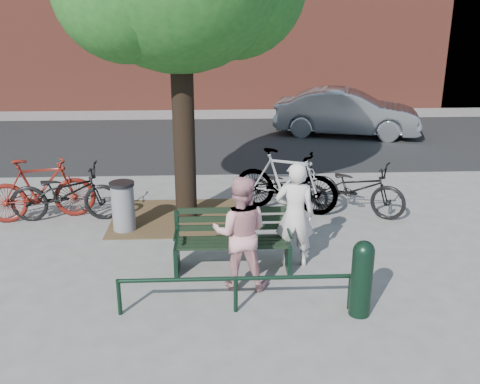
{
  "coord_description": "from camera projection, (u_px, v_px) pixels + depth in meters",
  "views": [
    {
      "loc": [
        -0.23,
        -7.34,
        3.73
      ],
      "look_at": [
        0.16,
        1.0,
        0.91
      ],
      "focal_mm": 40.0,
      "sensor_mm": 36.0,
      "label": 1
    }
  ],
  "objects": [
    {
      "name": "guard_railing",
      "position": [
        236.0,
        284.0,
        6.88
      ],
      "size": [
        3.06,
        0.06,
        0.51
      ],
      "color": "black",
      "rests_on": "ground"
    },
    {
      "name": "park_bench",
      "position": [
        232.0,
        239.0,
        8.07
      ],
      "size": [
        1.74,
        0.54,
        0.97
      ],
      "color": "black",
      "rests_on": "ground"
    },
    {
      "name": "road",
      "position": [
        223.0,
        141.0,
        16.19
      ],
      "size": [
        40.0,
        7.0,
        0.01
      ],
      "primitive_type": "cube",
      "color": "black",
      "rests_on": "ground"
    },
    {
      "name": "person_right",
      "position": [
        240.0,
        233.0,
        7.41
      ],
      "size": [
        0.86,
        0.71,
        1.64
      ],
      "primitive_type": "imported",
      "rotation": [
        0.0,
        0.0,
        3.03
      ],
      "color": "#CF8E93",
      "rests_on": "ground"
    },
    {
      "name": "litter_bin",
      "position": [
        123.0,
        206.0,
        9.47
      ],
      "size": [
        0.44,
        0.44,
        0.9
      ],
      "color": "gray",
      "rests_on": "ground"
    },
    {
      "name": "ground",
      "position": [
        233.0,
        269.0,
        8.15
      ],
      "size": [
        90.0,
        90.0,
        0.0
      ],
      "primitive_type": "plane",
      "color": "gray",
      "rests_on": "ground"
    },
    {
      "name": "bicycle_c",
      "position": [
        286.0,
        188.0,
        10.51
      ],
      "size": [
        1.8,
        1.18,
        0.89
      ],
      "primitive_type": "imported",
      "rotation": [
        0.0,
        0.0,
        1.19
      ],
      "color": "black",
      "rests_on": "ground"
    },
    {
      "name": "person_left",
      "position": [
        295.0,
        215.0,
        8.07
      ],
      "size": [
        0.63,
        0.45,
        1.64
      ],
      "primitive_type": "imported",
      "rotation": [
        0.0,
        0.0,
        3.04
      ],
      "color": "beige",
      "rests_on": "ground"
    },
    {
      "name": "bicycle_a",
      "position": [
        65.0,
        193.0,
        9.92
      ],
      "size": [
        2.05,
        0.77,
        1.07
      ],
      "primitive_type": "imported",
      "rotation": [
        0.0,
        0.0,
        1.6
      ],
      "color": "black",
      "rests_on": "ground"
    },
    {
      "name": "bicycle_b",
      "position": [
        40.0,
        189.0,
        9.93
      ],
      "size": [
        2.06,
        1.02,
        1.19
      ],
      "primitive_type": "imported",
      "rotation": [
        0.0,
        0.0,
        1.82
      ],
      "color": "#60140D",
      "rests_on": "ground"
    },
    {
      "name": "bicycle_e",
      "position": [
        355.0,
        188.0,
        10.26
      ],
      "size": [
        2.03,
        1.63,
        1.03
      ],
      "primitive_type": "imported",
      "rotation": [
        0.0,
        0.0,
        1.01
      ],
      "color": "black",
      "rests_on": "ground"
    },
    {
      "name": "dirt_pit",
      "position": [
        176.0,
        217.0,
        10.18
      ],
      "size": [
        2.4,
        2.0,
        0.02
      ],
      "primitive_type": "cube",
      "color": "brown",
      "rests_on": "ground"
    },
    {
      "name": "parked_car",
      "position": [
        347.0,
        113.0,
        16.72
      ],
      "size": [
        4.68,
        2.64,
        1.46
      ],
      "primitive_type": "imported",
      "rotation": [
        0.0,
        0.0,
        1.31
      ],
      "color": "slate",
      "rests_on": "ground"
    },
    {
      "name": "bicycle_d",
      "position": [
        286.0,
        181.0,
        10.35
      ],
      "size": [
        2.13,
        1.37,
        1.24
      ],
      "primitive_type": "imported",
      "rotation": [
        0.0,
        0.0,
        1.16
      ],
      "color": "gray",
      "rests_on": "ground"
    },
    {
      "name": "bollard",
      "position": [
        362.0,
        276.0,
        6.77
      ],
      "size": [
        0.28,
        0.28,
        1.03
      ],
      "color": "black",
      "rests_on": "ground"
    }
  ]
}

